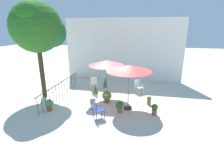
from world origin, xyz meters
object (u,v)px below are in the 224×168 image
patio_umbrella_1 (129,69)px  potted_plant_0 (96,90)px  potted_plant_4 (105,82)px  potted_plant_7 (93,98)px  cafe_table_0 (92,100)px  patio_chair_0 (138,86)px  shade_tree (37,27)px  patio_chair_1 (97,109)px  patio_chair_2 (94,82)px  patio_umbrella_0 (107,63)px  potted_plant_6 (149,100)px  potted_plant_3 (49,104)px  potted_plant_2 (107,96)px  potted_plant_1 (120,106)px  potted_plant_5 (155,109)px

patio_umbrella_1 → potted_plant_0: bearing=147.1°
patio_umbrella_1 → potted_plant_4: size_ratio=3.26×
potted_plant_7 → cafe_table_0: bearing=-75.6°
cafe_table_0 → patio_chair_0: size_ratio=0.84×
cafe_table_0 → potted_plant_0: bearing=100.1°
patio_chair_0 → potted_plant_0: bearing=-157.8°
shade_tree → patio_chair_1: 5.89m
potted_plant_0 → potted_plant_4: size_ratio=0.98×
patio_chair_2 → patio_umbrella_0: bearing=-44.8°
shade_tree → potted_plant_4: bearing=36.8°
potted_plant_6 → patio_umbrella_1: bearing=-143.7°
shade_tree → potted_plant_3: 4.47m
patio_umbrella_0 → potted_plant_4: (-0.59, 1.97, -1.80)m
patio_umbrella_0 → patio_chair_0: size_ratio=2.74×
potted_plant_2 → patio_chair_0: bearing=48.9°
patio_chair_2 → potted_plant_2: size_ratio=1.37×
patio_chair_1 → potted_plant_1: (0.93, 0.90, -0.18)m
potted_plant_1 → potted_plant_5: bearing=2.4°
potted_plant_0 → potted_plant_1: bearing=-45.8°
potted_plant_5 → cafe_table_0: bearing=179.1°
patio_umbrella_1 → potted_plant_6: 2.40m
shade_tree → cafe_table_0: 5.20m
potted_plant_3 → potted_plant_1: bearing=9.0°
potted_plant_6 → patio_chair_2: bearing=156.0°
patio_umbrella_1 → potted_plant_2: patio_umbrella_1 is taller
potted_plant_0 → potted_plant_5: potted_plant_0 is taller
patio_umbrella_1 → potted_plant_6: bearing=36.3°
potted_plant_5 → patio_chair_2: bearing=144.6°
potted_plant_4 → potted_plant_6: size_ratio=1.52×
cafe_table_0 → potted_plant_4: size_ratio=0.99×
shade_tree → potted_plant_1: 6.44m
patio_chair_0 → potted_plant_5: patio_chair_0 is taller
potted_plant_3 → patio_umbrella_0: bearing=42.0°
potted_plant_1 → potted_plant_2: potted_plant_2 is taller
patio_chair_1 → potted_plant_3: (-2.74, 0.32, -0.17)m
cafe_table_0 → shade_tree: bearing=162.1°
patio_umbrella_0 → patio_chair_2: 2.40m
patio_chair_0 → potted_plant_4: (-2.44, 0.72, -0.11)m
patio_chair_2 → potted_plant_3: bearing=-110.8°
potted_plant_6 → patio_chair_0: bearing=113.0°
shade_tree → patio_chair_0: (5.76, 1.77, -3.72)m
shade_tree → patio_chair_2: 4.88m
cafe_table_0 → patio_chair_2: 2.96m
potted_plant_3 → patio_chair_0: bearing=39.0°
patio_chair_1 → potted_plant_7: (-0.83, 1.84, -0.26)m
patio_chair_2 → potted_plant_7: (0.56, -2.05, -0.27)m
potted_plant_0 → patio_chair_2: bearing=112.9°
potted_plant_6 → potted_plant_1: bearing=-139.2°
patio_chair_1 → potted_plant_6: patio_chair_1 is taller
cafe_table_0 → patio_chair_2: bearing=105.0°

